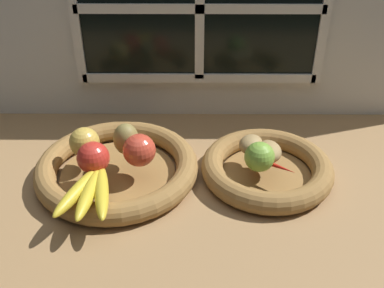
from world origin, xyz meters
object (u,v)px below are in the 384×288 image
object	(u,v)px
apple_red_right	(139,150)
apple_golden_left	(85,141)
potato_oblong	(251,144)
lime_near	(259,157)
potato_large	(269,151)
fruit_bowl_left	(117,168)
banana_bunch_front	(91,190)
chili_pepper	(273,165)
pear_brown	(126,139)
fruit_bowl_right	(267,168)
apple_red_front	(93,158)

from	to	relation	value
apple_red_right	apple_golden_left	size ratio (longest dim) A/B	1.07
potato_oblong	lime_near	world-z (taller)	lime_near
potato_large	lime_near	size ratio (longest dim) A/B	1.10
fruit_bowl_left	potato_oblong	world-z (taller)	potato_oblong
apple_red_right	banana_bunch_front	distance (cm)	14.40
apple_red_right	chili_pepper	distance (cm)	29.77
lime_near	apple_golden_left	bearing A→B (deg)	171.46
banana_bunch_front	chili_pepper	xyz separation A→B (cm)	(38.50, 9.61, -0.49)
banana_bunch_front	potato_oblong	xyz separation A→B (cm)	(34.26, 16.11, 0.63)
lime_near	chili_pepper	distance (cm)	4.01
apple_red_right	pear_brown	distance (cm)	5.60
lime_near	pear_brown	bearing A→B (deg)	168.09
fruit_bowl_left	potato_large	xyz separation A→B (cm)	(34.84, -0.00, 4.77)
fruit_bowl_right	apple_red_front	bearing A→B (deg)	-172.81
apple_red_front	chili_pepper	distance (cm)	39.40
potato_oblong	lime_near	bearing A→B (deg)	-81.35
pear_brown	lime_near	bearing A→B (deg)	-11.91
fruit_bowl_right	apple_red_front	distance (cm)	39.58
apple_red_right	lime_near	distance (cm)	26.49
apple_red_right	lime_near	size ratio (longest dim) A/B	1.11
potato_large	apple_red_right	bearing A→B (deg)	-175.86
pear_brown	chili_pepper	distance (cm)	33.72
fruit_bowl_left	pear_brown	distance (cm)	7.29
fruit_bowl_left	potato_oblong	size ratio (longest dim) A/B	5.99
apple_red_front	lime_near	bearing A→B (deg)	1.39
potato_large	lime_near	world-z (taller)	lime_near
potato_oblong	lime_near	distance (cm)	7.11
potato_large	lime_near	xyz separation A→B (cm)	(-2.68, -4.02, 1.28)
apple_golden_left	lime_near	xyz separation A→B (cm)	(39.32, -5.91, -0.12)
pear_brown	chili_pepper	bearing A→B (deg)	-10.09
pear_brown	potato_large	bearing A→B (deg)	-4.01
fruit_bowl_left	potato_oblong	xyz separation A→B (cm)	(31.11, 2.90, 4.79)
chili_pepper	apple_red_front	bearing A→B (deg)	-144.04
pear_brown	potato_large	distance (cm)	32.70
apple_red_right	potato_oblong	xyz separation A→B (cm)	(25.36, 5.01, -1.62)
apple_golden_left	lime_near	distance (cm)	39.76
apple_red_front	banana_bunch_front	bearing A→B (deg)	-84.59
apple_golden_left	lime_near	bearing A→B (deg)	-8.54
potato_large	apple_red_front	bearing A→B (deg)	-172.81
apple_golden_left	pear_brown	distance (cm)	9.45
fruit_bowl_right	lime_near	size ratio (longest dim) A/B	4.59
fruit_bowl_left	apple_golden_left	distance (cm)	9.64
apple_golden_left	potato_oblong	world-z (taller)	apple_golden_left
apple_red_front	fruit_bowl_left	bearing A→B (deg)	51.18
chili_pepper	apple_red_right	bearing A→B (deg)	-148.81
fruit_bowl_left	chili_pepper	bearing A→B (deg)	-5.81
fruit_bowl_right	apple_golden_left	bearing A→B (deg)	177.43
fruit_bowl_left	lime_near	world-z (taller)	lime_near
apple_golden_left	apple_red_front	bearing A→B (deg)	-64.57
fruit_bowl_left	lime_near	size ratio (longest dim) A/B	5.67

